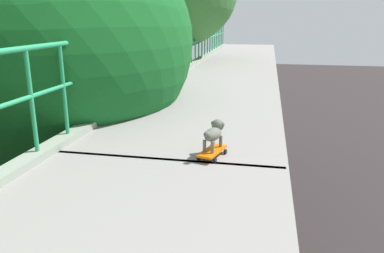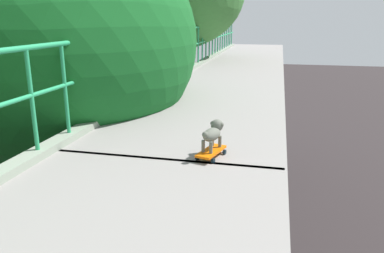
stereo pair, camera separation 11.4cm
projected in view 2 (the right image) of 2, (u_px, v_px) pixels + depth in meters
name	position (u px, v px, depth m)	size (l,w,h in m)	color
overpass_deck	(113.00, 239.00, 2.87)	(2.57, 36.86, 0.43)	gray
car_grey_fifth	(77.00, 219.00, 12.62)	(1.81, 4.22, 1.49)	slate
city_bus	(100.00, 114.00, 21.14)	(2.52, 11.39, 3.56)	navy
roadside_tree_mid	(49.00, 45.00, 6.65)	(5.21, 5.21, 8.93)	brown
toy_skateboard	(211.00, 152.00, 3.92)	(0.28, 0.46, 0.08)	#EC6006
small_dog	(213.00, 132.00, 3.92)	(0.22, 0.39, 0.29)	#5B5F53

